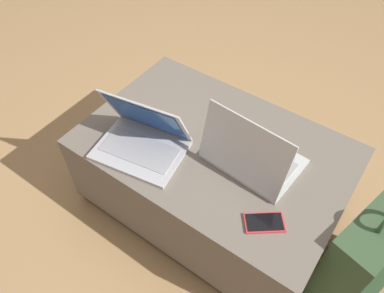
# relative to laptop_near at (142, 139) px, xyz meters

# --- Properties ---
(ground_plane) EXTENTS (14.00, 14.00, 0.00)m
(ground_plane) POSITION_rel_laptop_near_xyz_m (0.22, 0.17, -0.46)
(ground_plane) COLOR tan
(ottoman) EXTENTS (1.04, 0.69, 0.41)m
(ottoman) POSITION_rel_laptop_near_xyz_m (0.22, 0.17, -0.25)
(ottoman) COLOR #3D3832
(ottoman) RESTS_ON ground_plane
(laptop_near) EXTENTS (0.36, 0.30, 0.24)m
(laptop_near) POSITION_rel_laptop_near_xyz_m (0.00, 0.00, 0.00)
(laptop_near) COLOR #B7B7BC
(laptop_near) RESTS_ON ottoman
(laptop_far) EXTENTS (0.35, 0.27, 0.25)m
(laptop_far) POSITION_rel_laptop_near_xyz_m (0.38, 0.16, 0.00)
(laptop_far) COLOR silver
(laptop_far) RESTS_ON ottoman
(cell_phone) EXTENTS (0.15, 0.14, 0.01)m
(cell_phone) POSITION_rel_laptop_near_xyz_m (0.54, -0.02, -0.04)
(cell_phone) COLOR red
(cell_phone) RESTS_ON ottoman
(backpack) EXTENTS (0.26, 0.37, 0.52)m
(backpack) POSITION_rel_laptop_near_xyz_m (0.87, 0.17, -0.24)
(backpack) COLOR #385133
(backpack) RESTS_ON ground_plane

